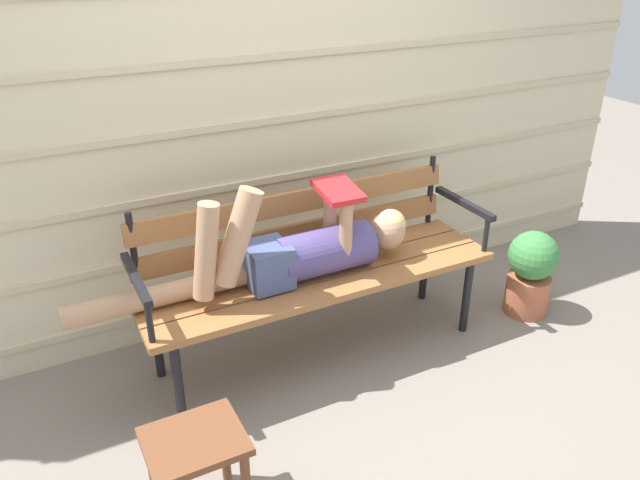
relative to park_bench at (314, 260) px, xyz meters
The scene contains 6 objects.
ground_plane 0.53m from the park_bench, 90.00° to the right, with size 12.00×12.00×0.00m, color gray.
house_siding 0.77m from the park_bench, 90.00° to the left, with size 4.94×0.08×2.24m.
park_bench is the anchor object (origin of this frame).
reclining_person 0.19m from the park_bench, 150.46° to the right, with size 1.68×0.26×0.55m.
footstool 1.18m from the park_bench, 138.36° to the right, with size 0.35×0.30×0.38m.
potted_plant 1.29m from the park_bench, 12.60° to the right, with size 0.28×0.28×0.51m.
Camera 1 is at (-1.22, -2.28, 1.99)m, focal length 34.69 mm.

